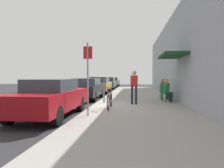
{
  "coord_description": "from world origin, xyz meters",
  "views": [
    {
      "loc": [
        2.02,
        -9.64,
        1.52
      ],
      "look_at": [
        0.28,
        6.64,
        0.92
      ],
      "focal_mm": 32.63,
      "sensor_mm": 36.0,
      "label": 1
    }
  ],
  "objects_px": {
    "parking_meter": "(104,88)",
    "pedestrian_standing": "(134,85)",
    "cafe_chair_0": "(166,93)",
    "seated_patron_2": "(163,88)",
    "street_sign": "(88,73)",
    "seated_patron_0": "(167,89)",
    "parked_car_2": "(100,85)",
    "cafe_chair_1": "(164,92)",
    "parked_car_1": "(86,88)",
    "parked_car_3": "(108,83)",
    "parked_car_0": "(50,97)",
    "parked_car_4": "(113,82)",
    "bicycle_0": "(110,100)",
    "cafe_chair_2": "(162,91)"
  },
  "relations": [
    {
      "from": "parked_car_3",
      "to": "seated_patron_2",
      "type": "height_order",
      "value": "parked_car_3"
    },
    {
      "from": "parking_meter",
      "to": "bicycle_0",
      "type": "bearing_deg",
      "value": -74.43
    },
    {
      "from": "parked_car_3",
      "to": "seated_patron_0",
      "type": "height_order",
      "value": "parked_car_3"
    },
    {
      "from": "parked_car_2",
      "to": "parking_meter",
      "type": "relative_size",
      "value": 3.33
    },
    {
      "from": "parked_car_3",
      "to": "seated_patron_0",
      "type": "distance_m",
      "value": 14.12
    },
    {
      "from": "parked_car_0",
      "to": "bicycle_0",
      "type": "relative_size",
      "value": 2.57
    },
    {
      "from": "cafe_chair_1",
      "to": "parked_car_2",
      "type": "bearing_deg",
      "value": 128.94
    },
    {
      "from": "parked_car_1",
      "to": "seated_patron_0",
      "type": "distance_m",
      "value": 5.28
    },
    {
      "from": "cafe_chair_0",
      "to": "seated_patron_2",
      "type": "xyz_separation_m",
      "value": [
        0.06,
        1.54,
        0.19
      ]
    },
    {
      "from": "parked_car_1",
      "to": "street_sign",
      "type": "distance_m",
      "value": 6.38
    },
    {
      "from": "bicycle_0",
      "to": "cafe_chair_2",
      "type": "xyz_separation_m",
      "value": [
        2.84,
        4.16,
        0.14
      ]
    },
    {
      "from": "parked_car_3",
      "to": "parked_car_4",
      "type": "xyz_separation_m",
      "value": [
        0.0,
        5.63,
        -0.02
      ]
    },
    {
      "from": "cafe_chair_0",
      "to": "parked_car_2",
      "type": "bearing_deg",
      "value": 125.01
    },
    {
      "from": "seated_patron_0",
      "to": "parked_car_2",
      "type": "bearing_deg",
      "value": 125.38
    },
    {
      "from": "parked_car_0",
      "to": "parked_car_1",
      "type": "xyz_separation_m",
      "value": [
        -0.0,
        5.88,
        -0.01
      ]
    },
    {
      "from": "parked_car_3",
      "to": "parked_car_4",
      "type": "relative_size",
      "value": 1.0
    },
    {
      "from": "cafe_chair_0",
      "to": "seated_patron_0",
      "type": "xyz_separation_m",
      "value": [
        0.06,
        0.02,
        0.19
      ]
    },
    {
      "from": "pedestrian_standing",
      "to": "cafe_chair_1",
      "type": "bearing_deg",
      "value": 49.57
    },
    {
      "from": "parking_meter",
      "to": "pedestrian_standing",
      "type": "distance_m",
      "value": 1.66
    },
    {
      "from": "parked_car_0",
      "to": "cafe_chair_1",
      "type": "relative_size",
      "value": 5.06
    },
    {
      "from": "parked_car_0",
      "to": "cafe_chair_2",
      "type": "xyz_separation_m",
      "value": [
        4.91,
        5.63,
        -0.12
      ]
    },
    {
      "from": "parked_car_0",
      "to": "parked_car_3",
      "type": "xyz_separation_m",
      "value": [
        0.0,
        17.32,
        0.0
      ]
    },
    {
      "from": "parking_meter",
      "to": "cafe_chair_0",
      "type": "distance_m",
      "value": 3.46
    },
    {
      "from": "parked_car_2",
      "to": "cafe_chair_2",
      "type": "height_order",
      "value": "parked_car_2"
    },
    {
      "from": "parking_meter",
      "to": "bicycle_0",
      "type": "height_order",
      "value": "parking_meter"
    },
    {
      "from": "parked_car_3",
      "to": "seated_patron_2",
      "type": "relative_size",
      "value": 3.41
    },
    {
      "from": "street_sign",
      "to": "pedestrian_standing",
      "type": "bearing_deg",
      "value": 62.9
    },
    {
      "from": "pedestrian_standing",
      "to": "street_sign",
      "type": "bearing_deg",
      "value": -117.1
    },
    {
      "from": "parked_car_0",
      "to": "seated_patron_2",
      "type": "distance_m",
      "value": 7.52
    },
    {
      "from": "parked_car_4",
      "to": "cafe_chair_1",
      "type": "xyz_separation_m",
      "value": [
        4.91,
        -17.92,
        -0.1
      ]
    },
    {
      "from": "parked_car_2",
      "to": "cafe_chair_1",
      "type": "distance_m",
      "value": 7.82
    },
    {
      "from": "cafe_chair_0",
      "to": "parked_car_3",
      "type": "bearing_deg",
      "value": 110.39
    },
    {
      "from": "parked_car_4",
      "to": "cafe_chair_0",
      "type": "distance_m",
      "value": 19.5
    },
    {
      "from": "parked_car_2",
      "to": "seated_patron_2",
      "type": "relative_size",
      "value": 3.41
    },
    {
      "from": "parking_meter",
      "to": "street_sign",
      "type": "bearing_deg",
      "value": -90.79
    },
    {
      "from": "parked_car_2",
      "to": "cafe_chair_0",
      "type": "bearing_deg",
      "value": -54.99
    },
    {
      "from": "parked_car_2",
      "to": "seated_patron_2",
      "type": "height_order",
      "value": "parked_car_2"
    },
    {
      "from": "parked_car_0",
      "to": "seated_patron_2",
      "type": "bearing_deg",
      "value": 48.56
    },
    {
      "from": "cafe_chair_1",
      "to": "seated_patron_2",
      "type": "bearing_deg",
      "value": 84.28
    },
    {
      "from": "parking_meter",
      "to": "cafe_chair_0",
      "type": "height_order",
      "value": "parking_meter"
    },
    {
      "from": "cafe_chair_1",
      "to": "pedestrian_standing",
      "type": "relative_size",
      "value": 0.51
    },
    {
      "from": "street_sign",
      "to": "seated_patron_0",
      "type": "height_order",
      "value": "street_sign"
    },
    {
      "from": "parking_meter",
      "to": "seated_patron_2",
      "type": "relative_size",
      "value": 1.02
    },
    {
      "from": "seated_patron_0",
      "to": "seated_patron_2",
      "type": "xyz_separation_m",
      "value": [
        -0.0,
        1.52,
        0.0
      ]
    },
    {
      "from": "parked_car_1",
      "to": "parked_car_4",
      "type": "relative_size",
      "value": 1.0
    },
    {
      "from": "parking_meter",
      "to": "cafe_chair_2",
      "type": "distance_m",
      "value": 4.07
    },
    {
      "from": "cafe_chair_2",
      "to": "pedestrian_standing",
      "type": "bearing_deg",
      "value": -123.5
    },
    {
      "from": "parked_car_0",
      "to": "parked_car_2",
      "type": "relative_size",
      "value": 1.0
    },
    {
      "from": "parked_car_0",
      "to": "parked_car_4",
      "type": "relative_size",
      "value": 1.0
    },
    {
      "from": "parked_car_3",
      "to": "parking_meter",
      "type": "bearing_deg",
      "value": -83.66
    }
  ]
}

